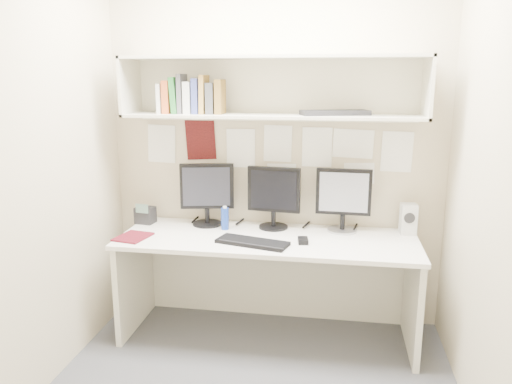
% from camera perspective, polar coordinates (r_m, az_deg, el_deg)
% --- Properties ---
extents(wall_back, '(2.40, 0.02, 2.60)m').
position_cam_1_polar(wall_back, '(3.60, 2.20, 5.26)').
color(wall_back, '#BCAE90').
rests_on(wall_back, ground).
extents(wall_front, '(2.40, 0.02, 2.60)m').
position_cam_1_polar(wall_front, '(1.67, -6.43, -3.83)').
color(wall_front, '#BCAE90').
rests_on(wall_front, ground).
extents(wall_left, '(0.02, 2.00, 2.60)m').
position_cam_1_polar(wall_left, '(3.06, -23.30, 2.86)').
color(wall_left, '#BCAE90').
rests_on(wall_left, ground).
extents(wall_right, '(0.02, 2.00, 2.60)m').
position_cam_1_polar(wall_right, '(2.69, 25.53, 1.40)').
color(wall_right, '#BCAE90').
rests_on(wall_right, ground).
extents(desk, '(2.00, 0.70, 0.73)m').
position_cam_1_polar(desk, '(3.51, 1.34, -10.78)').
color(desk, silver).
rests_on(desk, floor).
extents(overhead_hutch, '(2.00, 0.38, 0.40)m').
position_cam_1_polar(overhead_hutch, '(3.43, 1.96, 11.93)').
color(overhead_hutch, beige).
rests_on(overhead_hutch, wall_back).
extents(pinned_papers, '(1.92, 0.01, 0.48)m').
position_cam_1_polar(pinned_papers, '(3.60, 2.18, 4.46)').
color(pinned_papers, white).
rests_on(pinned_papers, wall_back).
extents(monitor_left, '(0.39, 0.21, 0.45)m').
position_cam_1_polar(monitor_left, '(3.62, -5.62, 0.05)').
color(monitor_left, black).
rests_on(monitor_left, desk).
extents(monitor_center, '(0.38, 0.21, 0.44)m').
position_cam_1_polar(monitor_center, '(3.53, 2.05, -0.32)').
color(monitor_center, black).
rests_on(monitor_center, desk).
extents(monitor_right, '(0.38, 0.21, 0.44)m').
position_cam_1_polar(monitor_right, '(3.50, 9.96, -0.59)').
color(monitor_right, '#A5A5AA').
rests_on(monitor_right, desk).
extents(keyboard, '(0.49, 0.28, 0.02)m').
position_cam_1_polar(keyboard, '(3.24, -0.42, -5.77)').
color(keyboard, black).
rests_on(keyboard, desk).
extents(mouse, '(0.08, 0.11, 0.03)m').
position_cam_1_polar(mouse, '(3.27, 5.39, -5.55)').
color(mouse, black).
rests_on(mouse, desk).
extents(speaker, '(0.11, 0.12, 0.21)m').
position_cam_1_polar(speaker, '(3.58, 17.00, -2.95)').
color(speaker, beige).
rests_on(speaker, desk).
extents(blue_bottle, '(0.05, 0.05, 0.17)m').
position_cam_1_polar(blue_bottle, '(3.53, -3.57, -3.02)').
color(blue_bottle, navy).
rests_on(blue_bottle, desk).
extents(maroon_notebook, '(0.23, 0.27, 0.01)m').
position_cam_1_polar(maroon_notebook, '(3.46, -13.88, -5.00)').
color(maroon_notebook, '#520E18').
rests_on(maroon_notebook, desk).
extents(desk_phone, '(0.15, 0.13, 0.16)m').
position_cam_1_polar(desk_phone, '(3.77, -12.54, -2.57)').
color(desk_phone, black).
rests_on(desk_phone, desk).
extents(book_stack, '(0.45, 0.16, 0.26)m').
position_cam_1_polar(book_stack, '(3.47, -7.36, 10.77)').
color(book_stack, silver).
rests_on(book_stack, overhead_hutch).
extents(hutch_tray, '(0.47, 0.30, 0.03)m').
position_cam_1_polar(hutch_tray, '(3.35, 9.00, 8.95)').
color(hutch_tray, black).
rests_on(hutch_tray, overhead_hutch).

